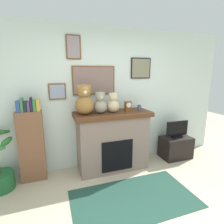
{
  "coord_description": "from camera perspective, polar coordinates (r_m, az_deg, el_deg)",
  "views": [
    {
      "loc": [
        -0.96,
        -1.29,
        1.79
      ],
      "look_at": [
        0.07,
        1.68,
        1.09
      ],
      "focal_mm": 28.74,
      "sensor_mm": 36.0,
      "label": 1
    }
  ],
  "objects": [
    {
      "name": "back_wall",
      "position": [
        3.46,
        -2.82,
        4.4
      ],
      "size": [
        5.2,
        0.15,
        2.6
      ],
      "color": "silver",
      "rests_on": "ground_plane"
    },
    {
      "name": "fireplace",
      "position": [
        3.38,
        0.18,
        -8.99
      ],
      "size": [
        1.39,
        0.58,
        1.09
      ],
      "color": "gray",
      "rests_on": "ground_plane"
    },
    {
      "name": "bookshelf",
      "position": [
        3.25,
        -24.25,
        -9.05
      ],
      "size": [
        0.4,
        0.16,
        1.41
      ],
      "color": "brown",
      "rests_on": "ground_plane"
    },
    {
      "name": "tv_stand",
      "position": [
        4.13,
        19.59,
        -10.5
      ],
      "size": [
        0.62,
        0.4,
        0.46
      ],
      "primitive_type": "cube",
      "color": "black",
      "rests_on": "ground_plane"
    },
    {
      "name": "television",
      "position": [
        4.0,
        20.01,
        -5.32
      ],
      "size": [
        0.51,
        0.14,
        0.35
      ],
      "color": "black",
      "rests_on": "tv_stand"
    },
    {
      "name": "area_rug",
      "position": [
        2.9,
        6.99,
        -25.65
      ],
      "size": [
        1.78,
        0.98,
        0.01
      ],
      "primitive_type": "cube",
      "color": "#204337",
      "rests_on": "ground_plane"
    },
    {
      "name": "candle_jar",
      "position": [
        3.4,
        8.65,
        1.39
      ],
      "size": [
        0.07,
        0.07,
        0.1
      ],
      "primitive_type": "cylinder",
      "color": "#4C517A",
      "rests_on": "fireplace"
    },
    {
      "name": "mantel_clock",
      "position": [
        3.29,
        5.1,
        1.83
      ],
      "size": [
        0.11,
        0.09,
        0.18
      ],
      "color": "brown",
      "rests_on": "fireplace"
    },
    {
      "name": "teddy_bear_tan",
      "position": [
        3.03,
        -8.78,
        3.48
      ],
      "size": [
        0.32,
        0.32,
        0.51
      ],
      "color": "olive",
      "rests_on": "fireplace"
    },
    {
      "name": "teddy_bear_brown",
      "position": [
        3.1,
        -3.75,
        2.69
      ],
      "size": [
        0.24,
        0.24,
        0.38
      ],
      "color": "gray",
      "rests_on": "fireplace"
    },
    {
      "name": "teddy_bear_cream",
      "position": [
        3.18,
        0.41,
        2.74
      ],
      "size": [
        0.22,
        0.22,
        0.35
      ],
      "color": "beige",
      "rests_on": "fireplace"
    }
  ]
}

